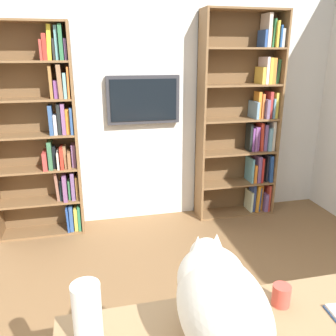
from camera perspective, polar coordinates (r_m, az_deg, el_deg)
wall_back at (r=3.84m, az=-4.78°, el=11.06°), size 4.52×0.06×2.70m
bookshelf_left at (r=4.07m, az=12.67°, el=7.13°), size 0.89×0.28×2.23m
bookshelf_right at (r=3.71m, az=-19.22°, el=4.99°), size 0.84×0.28×2.09m
wall_mounted_tv at (r=3.77m, az=-3.98°, el=10.87°), size 0.76×0.07×0.50m
cat at (r=1.42m, az=8.15°, el=-20.18°), size 0.32×0.67×0.38m
paper_towel_roll at (r=1.47m, az=-12.83°, el=-21.97°), size 0.11×0.11×0.26m
coffee_mug at (r=1.73m, az=17.73°, el=-18.89°), size 0.08×0.08×0.10m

